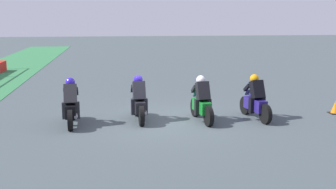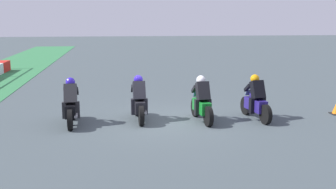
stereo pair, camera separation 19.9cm
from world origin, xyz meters
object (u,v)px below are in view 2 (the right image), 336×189
(rider_lane_b, at_px, (202,103))
(rider_lane_d, at_px, (71,105))
(rider_lane_a, at_px, (256,101))
(rider_lane_c, at_px, (139,102))

(rider_lane_b, distance_m, rider_lane_d, 4.22)
(rider_lane_a, bearing_deg, rider_lane_b, 82.59)
(rider_lane_a, xyz_separation_m, rider_lane_d, (0.03, 6.07, 0.00))
(rider_lane_a, distance_m, rider_lane_b, 1.85)
(rider_lane_b, distance_m, rider_lane_c, 2.08)
(rider_lane_a, xyz_separation_m, rider_lane_c, (0.31, 3.90, 0.00))
(rider_lane_a, height_order, rider_lane_b, same)
(rider_lane_a, relative_size, rider_lane_d, 1.00)
(rider_lane_b, height_order, rider_lane_d, same)
(rider_lane_b, height_order, rider_lane_c, same)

